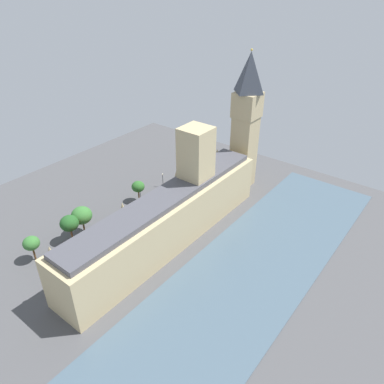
% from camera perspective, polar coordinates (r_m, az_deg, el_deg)
% --- Properties ---
extents(ground_plane, '(147.43, 147.43, 0.00)m').
position_cam_1_polar(ground_plane, '(117.40, -4.40, -7.21)').
color(ground_plane, '#4C4C4F').
extents(river_thames, '(32.05, 132.69, 0.25)m').
position_cam_1_polar(river_thames, '(104.47, 7.92, -13.23)').
color(river_thames, '#475B6B').
rests_on(river_thames, ground).
extents(parliament_building, '(13.39, 77.43, 33.37)m').
position_cam_1_polar(parliament_building, '(111.78, -3.22, -3.36)').
color(parliament_building, tan).
rests_on(parliament_building, ground).
extents(clock_tower, '(8.83, 8.83, 51.04)m').
position_cam_1_polar(clock_tower, '(136.40, 8.42, 10.98)').
color(clock_tower, tan).
rests_on(clock_tower, ground).
extents(double_decker_bus_near_tower, '(2.66, 10.50, 4.75)m').
position_cam_1_polar(double_decker_bus_near_tower, '(140.58, -1.05, 1.27)').
color(double_decker_bus_near_tower, red).
rests_on(double_decker_bus_near_tower, ground).
extents(car_silver_under_trees, '(2.19, 4.66, 1.74)m').
position_cam_1_polar(car_silver_under_trees, '(133.37, -4.15, -1.50)').
color(car_silver_under_trees, '#B7B7BC').
rests_on(car_silver_under_trees, ground).
extents(car_dark_green_kerbside, '(2.03, 4.78, 1.74)m').
position_cam_1_polar(car_dark_green_kerbside, '(122.21, -11.34, -5.54)').
color(car_dark_green_kerbside, '#19472D').
rests_on(car_dark_green_kerbside, ground).
extents(double_decker_bus_by_river_gate, '(2.93, 10.58, 4.75)m').
position_cam_1_polar(double_decker_bus_by_river_gate, '(114.48, -15.58, -7.95)').
color(double_decker_bus_by_river_gate, red).
rests_on(double_decker_bus_by_river_gate, ground).
extents(pedestrian_corner, '(0.60, 0.50, 1.57)m').
position_cam_1_polar(pedestrian_corner, '(136.24, 0.23, -0.73)').
color(pedestrian_corner, '#336B60').
rests_on(pedestrian_corner, ground).
extents(pedestrian_leading, '(0.66, 0.71, 1.71)m').
position_cam_1_polar(pedestrian_leading, '(130.61, -2.05, -2.27)').
color(pedestrian_leading, navy).
rests_on(pedestrian_leading, ground).
extents(plane_tree_midblock, '(4.75, 4.75, 8.06)m').
position_cam_1_polar(plane_tree_midblock, '(115.24, -23.77, -7.34)').
color(plane_tree_midblock, brown).
rests_on(plane_tree_midblock, ground).
extents(plane_tree_far_end, '(5.78, 5.78, 9.16)m').
position_cam_1_polar(plane_tree_far_end, '(118.29, -18.57, -4.65)').
color(plane_tree_far_end, brown).
rests_on(plane_tree_far_end, ground).
extents(plane_tree_trailing, '(4.72, 4.72, 8.00)m').
position_cam_1_polar(plane_tree_trailing, '(133.60, -8.40, 0.82)').
color(plane_tree_trailing, brown).
rests_on(plane_tree_trailing, ground).
extents(plane_tree_opposite_hall, '(6.53, 6.53, 9.63)m').
position_cam_1_polar(plane_tree_opposite_hall, '(120.45, -16.82, -3.52)').
color(plane_tree_opposite_hall, brown).
rests_on(plane_tree_opposite_hall, ground).
extents(street_lamp_slot_10, '(0.56, 0.56, 6.71)m').
position_cam_1_polar(street_lamp_slot_10, '(135.14, -8.14, 0.59)').
color(street_lamp_slot_10, black).
rests_on(street_lamp_slot_10, ground).
extents(street_lamp_slot_11, '(0.56, 0.56, 5.66)m').
position_cam_1_polar(street_lamp_slot_11, '(142.76, -4.60, 2.30)').
color(street_lamp_slot_11, black).
rests_on(street_lamp_slot_11, ground).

